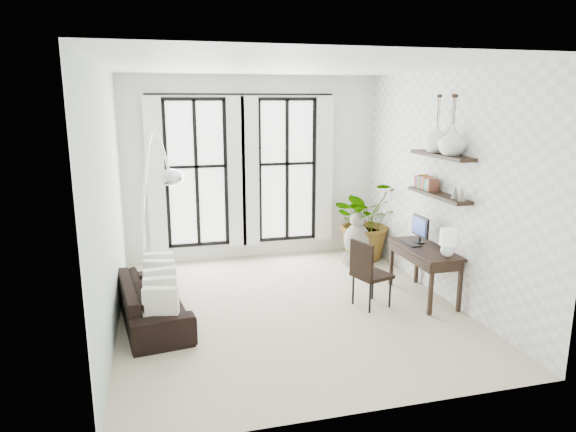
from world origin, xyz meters
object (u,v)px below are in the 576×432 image
object	(u,v)px
sofa	(153,301)
plant	(366,220)
desk_chair	(367,270)
buddha	(357,242)
arc_lamp	(154,171)
desk	(426,252)

from	to	relation	value
sofa	plant	size ratio (longest dim) A/B	1.32
desk_chair	buddha	world-z (taller)	desk_chair
arc_lamp	buddha	bearing A→B (deg)	14.74
arc_lamp	sofa	bearing A→B (deg)	-98.47
desk_chair	arc_lamp	world-z (taller)	arc_lamp
sofa	desk_chair	size ratio (longest dim) A/B	2.00
sofa	desk	size ratio (longest dim) A/B	1.48
buddha	sofa	bearing A→B (deg)	-155.50
desk	desk_chair	world-z (taller)	desk
desk	plant	bearing A→B (deg)	91.32
sofa	arc_lamp	bearing A→B (deg)	-16.23
sofa	buddha	size ratio (longest dim) A/B	2.07
desk	sofa	bearing A→B (deg)	176.84
arc_lamp	buddha	distance (m)	3.74
plant	arc_lamp	bearing A→B (deg)	-162.58
desk	buddha	world-z (taller)	desk
sofa	desk_chair	distance (m)	2.86
arc_lamp	desk	bearing A→B (deg)	-13.78
sofa	plant	distance (m)	4.15
desk_chair	arc_lamp	xyz separation A→B (m)	(-2.73, 0.95, 1.32)
desk_chair	arc_lamp	size ratio (longest dim) A/B	0.39
desk	buddha	distance (m)	1.83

